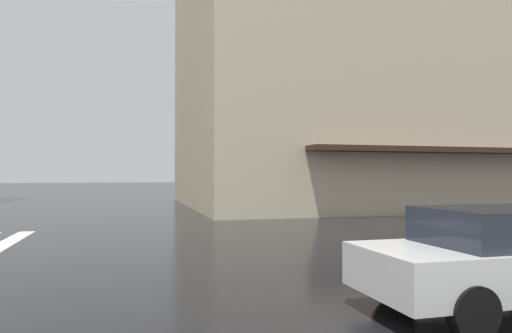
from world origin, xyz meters
TOP-DOWN VIEW (x-y plane):
  - haussmann_block_corner at (21.02, -20.74)m, footprint 18.25×26.51m
  - car_white at (-1.00, -9.21)m, footprint 1.85×4.10m

SIDE VIEW (x-z plane):
  - car_white at x=-1.00m, z-range 0.05..1.46m
  - haussmann_block_corner at x=21.02m, z-range -0.24..23.12m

